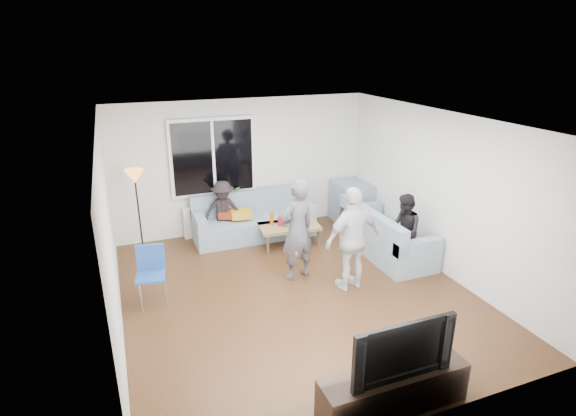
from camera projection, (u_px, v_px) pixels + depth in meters
name	position (u px, v px, depth m)	size (l,w,h in m)	color
floor	(296.00, 293.00, 6.95)	(5.00, 5.50, 0.04)	#56351C
ceiling	(297.00, 119.00, 6.05)	(5.00, 5.50, 0.04)	white
wall_back	(243.00, 166.00, 8.92)	(5.00, 0.04, 2.60)	silver
wall_front	(414.00, 314.00, 4.08)	(5.00, 0.04, 2.60)	silver
wall_left	(108.00, 239.00, 5.64)	(0.04, 5.50, 2.60)	silver
wall_right	(441.00, 192.00, 7.36)	(0.04, 5.50, 2.60)	silver
window_frame	(213.00, 157.00, 8.56)	(1.62, 0.06, 1.47)	white
window_glass	(213.00, 157.00, 8.53)	(1.50, 0.02, 1.35)	black
window_mullion	(214.00, 158.00, 8.52)	(0.05, 0.03, 1.35)	white
radiator	(217.00, 219.00, 8.96)	(1.30, 0.12, 0.62)	silver
potted_plant	(236.00, 194.00, 8.90)	(0.18, 0.14, 0.33)	#276328
vase	(201.00, 202.00, 8.69)	(0.17, 0.17, 0.18)	silver
sofa_back_section	(253.00, 216.00, 8.80)	(2.30, 0.85, 0.85)	gray
sofa_right_section	(387.00, 231.00, 8.10)	(0.85, 2.00, 0.85)	gray
sofa_corner	(356.00, 202.00, 9.56)	(0.85, 0.85, 0.85)	gray
cushion_yellow	(241.00, 214.00, 8.67)	(0.38, 0.32, 0.14)	gold
cushion_red	(230.00, 214.00, 8.67)	(0.36, 0.30, 0.13)	maroon
coffee_table	(289.00, 235.00, 8.51)	(1.10, 0.60, 0.40)	#A98851
pitcher	(282.00, 221.00, 8.40)	(0.17, 0.17, 0.17)	maroon
side_chair	(151.00, 277.00, 6.52)	(0.40, 0.40, 0.86)	#224C95
floor_lamp	(139.00, 214.00, 7.91)	(0.32, 0.32, 1.56)	orange
player_left	(297.00, 230.00, 7.12)	(0.60, 0.40, 1.65)	#48474C
player_right	(353.00, 239.00, 6.82)	(0.95, 0.40, 1.63)	silver
spectator_right	(404.00, 231.00, 7.60)	(0.61, 0.47, 1.25)	black
spectator_back	(223.00, 211.00, 8.57)	(0.76, 0.44, 1.18)	black
tv_console	(393.00, 389.00, 4.70)	(1.60, 0.40, 0.44)	#312118
television	(398.00, 345.00, 4.52)	(1.12, 0.15, 0.65)	black
bottle_d	(302.00, 219.00, 8.44)	(0.07, 0.07, 0.22)	#F1AB15
bottle_a	(272.00, 218.00, 8.42)	(0.07, 0.07, 0.24)	#B85F0A
bottle_b	(287.00, 220.00, 8.31)	(0.08, 0.08, 0.26)	#198A27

